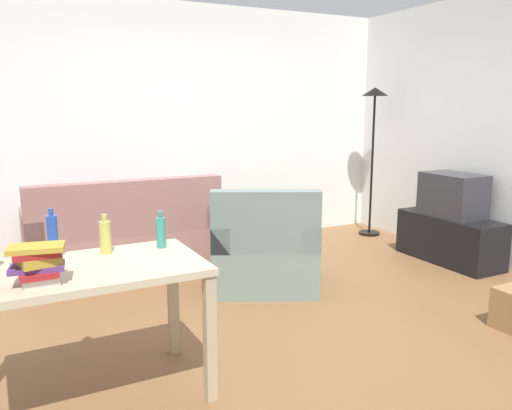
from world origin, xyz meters
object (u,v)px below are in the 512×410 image
(tv_stand, at_px, (450,239))
(torchiere_lamp, at_px, (374,121))
(couch, at_px, (124,238))
(armchair, at_px, (264,252))
(desk, at_px, (90,286))
(book_stack, at_px, (38,263))
(potted_plant, at_px, (271,213))
(bottle_tall, at_px, (161,232))
(bottle_squat, at_px, (105,236))
(bottle_blue, at_px, (53,237))
(tv, at_px, (453,195))

(tv_stand, distance_m, torchiere_lamp, 1.74)
(couch, xyz_separation_m, armchair, (0.99, -1.10, 0.01))
(tv_stand, relative_size, desk, 0.91)
(armchair, relative_size, book_stack, 4.29)
(potted_plant, height_order, bottle_tall, bottle_tall)
(potted_plant, bearing_deg, book_stack, -134.96)
(tv_stand, bearing_deg, bottle_tall, 103.64)
(potted_plant, height_order, bottle_squat, bottle_squat)
(torchiere_lamp, xyz_separation_m, bottle_blue, (-3.89, -2.04, -0.53))
(potted_plant, bearing_deg, tv_stand, -52.23)
(torchiere_lamp, distance_m, desk, 4.44)
(armchair, relative_size, bottle_tall, 5.28)
(bottle_squat, height_order, book_stack, bottle_squat)
(bottle_blue, distance_m, book_stack, 0.42)
(torchiere_lamp, relative_size, bottle_tall, 8.13)
(couch, bearing_deg, desk, 73.44)
(tv_stand, bearing_deg, potted_plant, 37.77)
(tv_stand, height_order, bottle_squat, bottle_squat)
(book_stack, bearing_deg, potted_plant, 45.04)
(bottle_tall, distance_m, book_stack, 0.80)
(tv_stand, xyz_separation_m, potted_plant, (-1.24, 1.59, 0.09))
(bottle_tall, bearing_deg, tv_stand, 13.64)
(tv_stand, height_order, tv, tv)
(bottle_squat, relative_size, book_stack, 0.83)
(bottle_tall, bearing_deg, tv, 13.63)
(book_stack, bearing_deg, armchair, 35.05)
(torchiere_lamp, bearing_deg, book_stack, -148.44)
(desk, distance_m, bottle_tall, 0.53)
(armchair, relative_size, bottle_squat, 5.15)
(potted_plant, distance_m, bottle_blue, 3.59)
(desk, bearing_deg, couch, 72.74)
(bottle_blue, distance_m, bottle_tall, 0.60)
(tv, bearing_deg, armchair, 85.11)
(couch, relative_size, bottle_tall, 8.11)
(tv, height_order, armchair, same)
(potted_plant, bearing_deg, bottle_tall, -130.61)
(book_stack, bearing_deg, desk, 35.65)
(tv, bearing_deg, bottle_squat, 102.05)
(desk, height_order, bottle_blue, bottle_blue)
(tv_stand, height_order, bottle_tall, bottle_tall)
(potted_plant, bearing_deg, tv, -52.15)
(desk, bearing_deg, potted_plant, 45.15)
(tv, distance_m, bottle_blue, 3.97)
(bottle_squat, bearing_deg, desk, -121.90)
(armchair, height_order, bottle_blue, bottle_blue)
(torchiere_lamp, bearing_deg, tv_stand, -90.00)
(book_stack, bearing_deg, bottle_blue, 75.28)
(tv, height_order, desk, tv)
(potted_plant, height_order, bottle_blue, bottle_blue)
(torchiere_lamp, bearing_deg, desk, -148.74)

